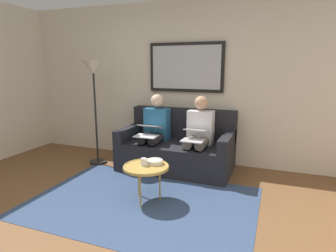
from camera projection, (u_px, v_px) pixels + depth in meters
ground_plane at (101, 248)px, 2.59m from camera, size 6.00×5.20×0.10m
wall_rear at (187, 83)px, 4.69m from camera, size 6.00×0.12×2.60m
area_rug at (142, 202)px, 3.36m from camera, size 2.60×1.80×0.01m
couch at (177, 148)px, 4.45m from camera, size 1.70×0.90×0.90m
framed_mirror at (186, 67)px, 4.55m from camera, size 1.23×0.05×0.78m
coffee_table at (146, 167)px, 3.30m from camera, size 0.53×0.53×0.44m
cup at (143, 162)px, 3.31m from camera, size 0.07×0.07×0.09m
bowl at (155, 162)px, 3.37m from camera, size 0.19×0.19×0.05m
person_left at (199, 133)px, 4.20m from camera, size 0.38×0.58×1.14m
laptop_silver at (194, 135)px, 3.97m from camera, size 0.31×0.37×0.15m
person_right at (155, 129)px, 4.45m from camera, size 0.38×0.58×1.14m
laptop_white at (148, 131)px, 4.23m from camera, size 0.33×0.38×0.16m
standing_lamp at (94, 79)px, 4.44m from camera, size 0.32×0.32×1.66m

